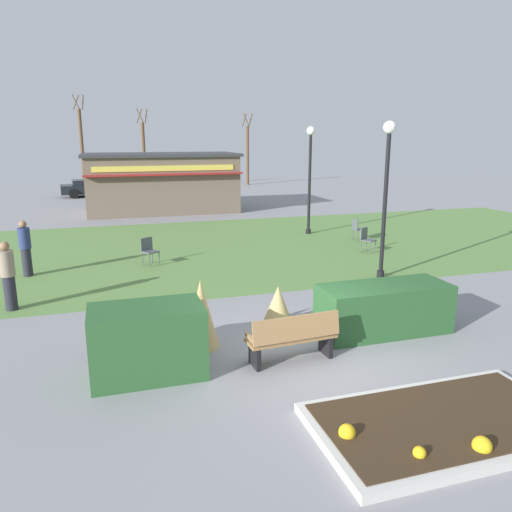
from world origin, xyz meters
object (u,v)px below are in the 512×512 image
at_px(trash_bin, 136,346).
at_px(cafe_chair_center, 357,228).
at_px(lamppost_mid, 386,182).
at_px(person_standing, 25,248).
at_px(cafe_chair_east, 149,249).
at_px(tree_right_bg, 82,148).
at_px(food_kiosk, 161,182).
at_px(person_strolling, 8,276).
at_px(lamppost_far, 310,168).
at_px(park_bench, 293,338).
at_px(parked_car_west_slot, 92,187).
at_px(cafe_chair_west, 366,238).
at_px(tree_left_bg, 144,154).
at_px(tree_center_bg, 247,154).

relative_size(trash_bin, cafe_chair_center, 0.95).
distance_m(lamppost_mid, person_standing, 10.78).
height_order(cafe_chair_east, person_standing, person_standing).
distance_m(person_standing, tree_right_bg, 26.44).
bearing_deg(food_kiosk, person_strolling, -109.19).
height_order(lamppost_far, cafe_chair_center, lamppost_far).
height_order(lamppost_mid, cafe_chair_east, lamppost_mid).
bearing_deg(park_bench, parked_car_west_slot, 97.98).
distance_m(cafe_chair_west, tree_left_bg, 26.36).
distance_m(trash_bin, person_standing, 7.68).
xyz_separation_m(lamppost_far, trash_bin, (-7.98, -10.89, -2.41)).
xyz_separation_m(lamppost_far, food_kiosk, (-5.29, 8.64, -1.20)).
xyz_separation_m(cafe_chair_east, cafe_chair_center, (8.41, 1.47, 0.00)).
distance_m(parked_car_west_slot, tree_right_bg, 5.84).
bearing_deg(cafe_chair_east, tree_right_bg, 96.11).
height_order(cafe_chair_west, cafe_chair_east, same).
relative_size(lamppost_far, tree_right_bg, 0.62).
xyz_separation_m(food_kiosk, person_standing, (-5.43, -12.36, -0.77)).
height_order(trash_bin, parked_car_west_slot, parked_car_west_slot).
xyz_separation_m(person_strolling, person_standing, (-0.04, 3.13, 0.00)).
distance_m(park_bench, cafe_chair_west, 9.60).
distance_m(lamppost_mid, cafe_chair_west, 4.06).
distance_m(cafe_chair_west, person_strolling, 11.70).
distance_m(trash_bin, tree_right_bg, 33.65).
bearing_deg(trash_bin, tree_right_bg, 93.25).
relative_size(cafe_chair_east, tree_right_bg, 0.12).
bearing_deg(lamppost_mid, food_kiosk, 106.63).
bearing_deg(lamppost_mid, cafe_chair_center, 68.94).
distance_m(park_bench, person_strolling, 7.19).
relative_size(park_bench, person_strolling, 1.03).
height_order(person_standing, tree_right_bg, tree_right_bg).
xyz_separation_m(lamppost_mid, person_strolling, (-10.05, 0.11, -1.97)).
xyz_separation_m(cafe_chair_east, person_standing, (-3.62, -0.31, 0.33)).
relative_size(trash_bin, tree_left_bg, 0.13).
bearing_deg(lamppost_mid, person_strolling, 179.38).
bearing_deg(parked_car_west_slot, lamppost_mid, -70.52).
relative_size(park_bench, lamppost_far, 0.38).
bearing_deg(tree_left_bg, cafe_chair_center, -74.71).
height_order(park_bench, parked_car_west_slot, parked_car_west_slot).
height_order(food_kiosk, person_strolling, food_kiosk).
bearing_deg(person_standing, lamppost_far, -48.58).
xyz_separation_m(park_bench, food_kiosk, (-0.08, 20.13, 1.15)).
bearing_deg(tree_left_bg, tree_center_bg, 6.64).
xyz_separation_m(person_standing, parked_car_west_slot, (1.46, 21.14, -0.22)).
relative_size(lamppost_far, trash_bin, 5.37).
relative_size(person_strolling, tree_right_bg, 0.23).
height_order(park_bench, tree_center_bg, tree_center_bg).
bearing_deg(tree_center_bg, lamppost_mid, -98.51).
height_order(trash_bin, person_standing, person_standing).
distance_m(park_bench, tree_left_bg, 33.33).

